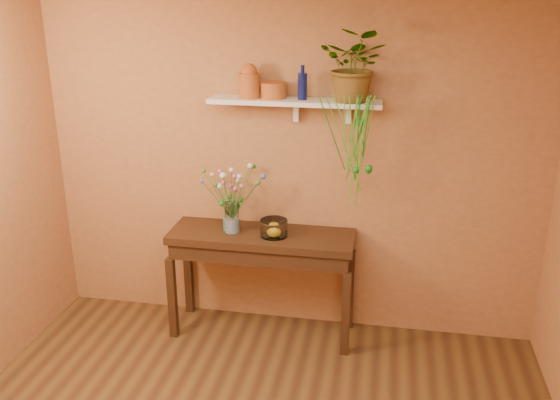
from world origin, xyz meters
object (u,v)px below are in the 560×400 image
at_px(terracotta_jug, 249,82).
at_px(blue_bottle, 302,86).
at_px(glass_bowl, 274,228).
at_px(glass_vase, 232,220).
at_px(bouquet, 233,185).
at_px(spider_plant, 356,65).
at_px(sideboard, 262,248).

bearing_deg(terracotta_jug, blue_bottle, 1.40).
distance_m(terracotta_jug, glass_bowl, 1.14).
relative_size(blue_bottle, glass_vase, 1.03).
bearing_deg(terracotta_jug, glass_bowl, -34.92).
bearing_deg(bouquet, terracotta_jug, 44.33).
bearing_deg(spider_plant, glass_vase, -171.85).
distance_m(blue_bottle, glass_vase, 1.18).
xyz_separation_m(sideboard, blue_bottle, (0.29, 0.13, 1.28)).
relative_size(blue_bottle, glass_bowl, 1.17).
relative_size(terracotta_jug, glass_vase, 1.05).
bearing_deg(blue_bottle, glass_vase, -164.48).
bearing_deg(sideboard, spider_plant, 9.28).
distance_m(bouquet, glass_bowl, 0.46).
height_order(sideboard, blue_bottle, blue_bottle).
height_order(blue_bottle, bouquet, blue_bottle).
xyz_separation_m(glass_vase, glass_bowl, (0.34, -0.01, -0.04)).
bearing_deg(sideboard, blue_bottle, 23.33).
bearing_deg(glass_bowl, glass_vase, 177.98).
bearing_deg(bouquet, blue_bottle, 13.66).
relative_size(sideboard, terracotta_jug, 5.69).
height_order(spider_plant, bouquet, spider_plant).
relative_size(blue_bottle, bouquet, 0.48).
distance_m(blue_bottle, bouquet, 0.93).
bearing_deg(glass_vase, glass_bowl, -2.02).
height_order(terracotta_jug, glass_bowl, terracotta_jug).
xyz_separation_m(glass_vase, bouquet, (0.01, 0.02, 0.28)).
bearing_deg(glass_vase, blue_bottle, 15.52).
bearing_deg(blue_bottle, glass_bowl, -139.90).
xyz_separation_m(blue_bottle, bouquet, (-0.52, -0.13, -0.77)).
bearing_deg(bouquet, glass_vase, -109.15).
distance_m(sideboard, terracotta_jug, 1.31).
xyz_separation_m(terracotta_jug, spider_plant, (0.79, -0.01, 0.14)).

